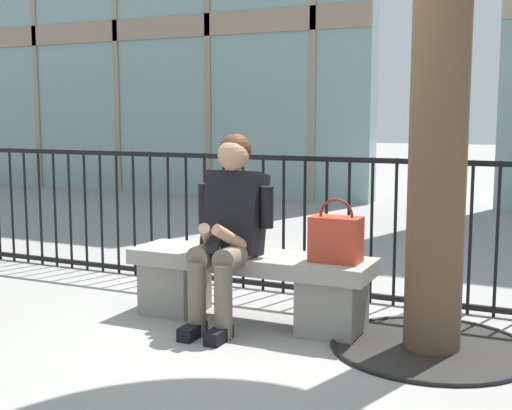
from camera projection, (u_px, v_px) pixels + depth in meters
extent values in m
plane|color=gray|center=(250.00, 321.00, 4.38)|extent=(60.00, 60.00, 0.00)
cube|color=gray|center=(249.00, 261.00, 4.33)|extent=(1.60, 0.44, 0.10)
cube|color=gray|center=(175.00, 286.00, 4.59)|extent=(0.36, 0.37, 0.35)
cube|color=gray|center=(332.00, 305.00, 4.13)|extent=(0.36, 0.37, 0.35)
cylinder|color=#6B6051|center=(212.00, 253.00, 4.23)|extent=(0.15, 0.40, 0.15)
cylinder|color=#6B6051|center=(197.00, 299.00, 4.08)|extent=(0.11, 0.11, 0.45)
cube|color=black|center=(192.00, 331.00, 4.05)|extent=(0.09, 0.22, 0.08)
cylinder|color=#6B6051|center=(238.00, 256.00, 4.16)|extent=(0.15, 0.40, 0.15)
cylinder|color=#6B6051|center=(223.00, 302.00, 4.01)|extent=(0.11, 0.11, 0.45)
cube|color=black|center=(219.00, 335.00, 3.98)|extent=(0.09, 0.22, 0.08)
cube|color=black|center=(235.00, 213.00, 4.29)|extent=(0.36, 0.30, 0.55)
cylinder|color=black|center=(205.00, 203.00, 4.37)|extent=(0.08, 0.08, 0.26)
cylinder|color=tan|center=(207.00, 236.00, 4.14)|extent=(0.16, 0.28, 0.20)
cylinder|color=black|center=(267.00, 207.00, 4.19)|extent=(0.08, 0.08, 0.26)
cylinder|color=tan|center=(231.00, 238.00, 4.07)|extent=(0.16, 0.28, 0.20)
cube|color=black|center=(214.00, 242.00, 4.05)|extent=(0.07, 0.10, 0.13)
sphere|color=tan|center=(233.00, 155.00, 4.22)|extent=(0.20, 0.20, 0.20)
sphere|color=#472816|center=(236.00, 150.00, 4.25)|extent=(0.20, 0.20, 0.20)
cube|color=#B23823|center=(336.00, 239.00, 4.06)|extent=(0.30, 0.17, 0.27)
torus|color=maroon|center=(336.00, 216.00, 4.04)|extent=(0.21, 0.02, 0.21)
cylinder|color=black|center=(12.00, 205.00, 6.16)|extent=(0.02, 0.02, 1.04)
cylinder|color=black|center=(26.00, 206.00, 6.09)|extent=(0.02, 0.02, 1.04)
cylinder|color=black|center=(40.00, 207.00, 6.02)|extent=(0.02, 0.02, 1.04)
cylinder|color=black|center=(55.00, 208.00, 5.95)|extent=(0.02, 0.02, 1.04)
cylinder|color=black|center=(70.00, 209.00, 5.88)|extent=(0.02, 0.02, 1.04)
cylinder|color=black|center=(85.00, 210.00, 5.81)|extent=(0.02, 0.02, 1.04)
cylinder|color=black|center=(101.00, 212.00, 5.74)|extent=(0.02, 0.02, 1.04)
cylinder|color=black|center=(117.00, 213.00, 5.67)|extent=(0.02, 0.02, 1.04)
cylinder|color=black|center=(134.00, 214.00, 5.60)|extent=(0.02, 0.02, 1.04)
cylinder|color=black|center=(151.00, 215.00, 5.53)|extent=(0.02, 0.02, 1.04)
cylinder|color=black|center=(169.00, 216.00, 5.46)|extent=(0.02, 0.02, 1.04)
cylinder|color=black|center=(186.00, 218.00, 5.39)|extent=(0.02, 0.02, 1.04)
cylinder|color=black|center=(205.00, 219.00, 5.32)|extent=(0.02, 0.02, 1.04)
cylinder|color=black|center=(224.00, 220.00, 5.25)|extent=(0.02, 0.02, 1.04)
cylinder|color=black|center=(243.00, 222.00, 5.18)|extent=(0.02, 0.02, 1.04)
cylinder|color=black|center=(263.00, 223.00, 5.11)|extent=(0.02, 0.02, 1.04)
cylinder|color=black|center=(284.00, 225.00, 5.04)|extent=(0.02, 0.02, 1.04)
cylinder|color=black|center=(305.00, 226.00, 4.97)|extent=(0.02, 0.02, 1.04)
cylinder|color=black|center=(326.00, 228.00, 4.90)|extent=(0.02, 0.02, 1.04)
cylinder|color=black|center=(349.00, 229.00, 4.83)|extent=(0.02, 0.02, 1.04)
cylinder|color=black|center=(371.00, 231.00, 4.76)|extent=(0.02, 0.02, 1.04)
cylinder|color=black|center=(395.00, 233.00, 4.69)|extent=(0.02, 0.02, 1.04)
cylinder|color=black|center=(419.00, 235.00, 4.62)|extent=(0.02, 0.02, 1.04)
cylinder|color=black|center=(444.00, 236.00, 4.55)|extent=(0.02, 0.02, 1.04)
cylinder|color=black|center=(470.00, 238.00, 4.48)|extent=(0.02, 0.02, 1.04)
cylinder|color=black|center=(497.00, 240.00, 4.41)|extent=(0.02, 0.02, 1.04)
cube|color=black|center=(294.00, 287.00, 5.07)|extent=(9.55, 0.04, 0.04)
cube|color=black|center=(294.00, 158.00, 4.94)|extent=(9.55, 0.04, 0.04)
cylinder|color=black|center=(431.00, 348.00, 3.87)|extent=(1.12, 1.12, 0.01)
torus|color=black|center=(431.00, 347.00, 3.87)|extent=(1.15, 1.15, 0.03)
cylinder|color=brown|center=(442.00, 45.00, 3.65)|extent=(0.32, 0.32, 3.40)
cube|color=gray|center=(73.00, 33.00, 12.10)|extent=(10.93, 0.04, 0.36)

